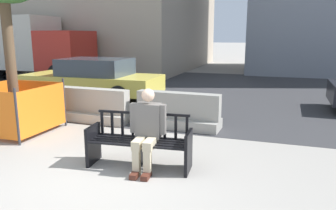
% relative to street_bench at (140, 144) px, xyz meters
% --- Properties ---
extents(ground_plane, '(200.00, 200.00, 0.00)m').
position_rel_street_bench_xyz_m(ground_plane, '(-0.54, -0.73, -0.40)').
color(ground_plane, gray).
extents(street_asphalt, '(120.00, 12.00, 0.01)m').
position_rel_street_bench_xyz_m(street_asphalt, '(-0.54, 7.97, -0.39)').
color(street_asphalt, '#333335').
rests_on(street_asphalt, ground).
extents(street_bench, '(1.73, 0.67, 0.88)m').
position_rel_street_bench_xyz_m(street_bench, '(0.00, 0.00, 0.00)').
color(street_bench, black).
rests_on(street_bench, ground).
extents(seated_person, '(0.59, 0.75, 1.31)m').
position_rel_street_bench_xyz_m(seated_person, '(0.15, -0.04, 0.29)').
color(seated_person, '#66605B').
rests_on(seated_person, ground).
extents(jersey_barrier_centre, '(2.03, 0.76, 0.84)m').
position_rel_street_bench_xyz_m(jersey_barrier_centre, '(-0.08, 2.48, -0.06)').
color(jersey_barrier_centre, gray).
rests_on(jersey_barrier_centre, ground).
extents(jersey_barrier_left, '(2.02, 0.75, 0.84)m').
position_rel_street_bench_xyz_m(jersey_barrier_left, '(-2.33, 2.37, -0.06)').
color(jersey_barrier_left, '#9E998E').
rests_on(jersey_barrier_left, ground).
extents(construction_fence, '(1.57, 1.57, 1.15)m').
position_rel_street_bench_xyz_m(construction_fence, '(-3.46, 0.99, 0.18)').
color(construction_fence, '#2D2D33').
rests_on(construction_fence, ground).
extents(car_taxi_near, '(4.77, 2.02, 1.38)m').
position_rel_street_bench_xyz_m(car_taxi_near, '(-3.94, 5.10, 0.29)').
color(car_taxi_near, '#DBC64C').
rests_on(car_taxi_near, ground).
extents(delivery_truck, '(6.82, 2.36, 3.05)m').
position_rel_street_bench_xyz_m(delivery_truck, '(-9.94, 8.49, 1.29)').
color(delivery_truck, '#B2281E').
rests_on(delivery_truck, ground).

